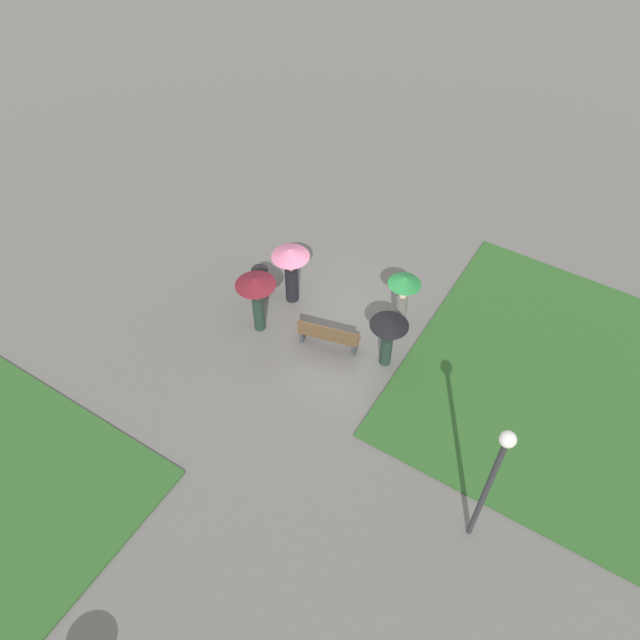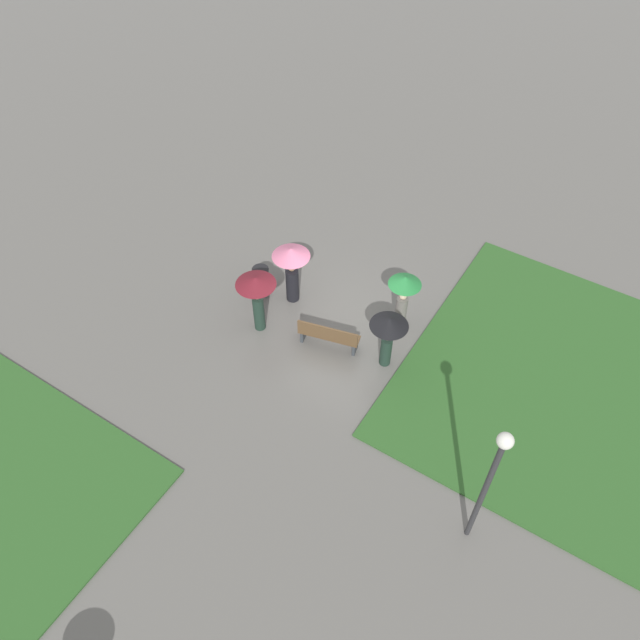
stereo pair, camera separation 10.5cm
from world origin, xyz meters
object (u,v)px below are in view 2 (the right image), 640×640
object	(u,v)px
lamp_post	(491,475)
crowd_person_green	(404,292)
crowd_person_pink	(291,264)
park_bench	(328,335)
crowd_person_black	(389,330)
crowd_person_maroon	(256,290)
trash_bin	(261,281)

from	to	relation	value
lamp_post	crowd_person_green	world-z (taller)	lamp_post
lamp_post	crowd_person_pink	bearing A→B (deg)	-28.29
park_bench	crowd_person_black	size ratio (longest dim) A/B	0.98
crowd_person_maroon	crowd_person_green	world-z (taller)	crowd_person_maroon
lamp_post	crowd_person_pink	distance (m)	8.39
park_bench	crowd_person_green	size ratio (longest dim) A/B	0.91
trash_bin	crowd_person_black	size ratio (longest dim) A/B	0.54
crowd_person_maroon	crowd_person_black	bearing A→B (deg)	-131.69
lamp_post	crowd_person_pink	size ratio (longest dim) A/B	2.06
crowd_person_green	crowd_person_black	bearing A→B (deg)	-61.63
trash_bin	crowd_person_green	world-z (taller)	crowd_person_green
park_bench	crowd_person_pink	xyz separation A→B (m)	(1.88, -1.02, 0.93)
crowd_person_black	crowd_person_pink	bearing A→B (deg)	144.25
crowd_person_maroon	crowd_person_black	xyz separation A→B (m)	(-3.62, -0.78, -0.13)
park_bench	crowd_person_black	world-z (taller)	crowd_person_black
crowd_person_black	lamp_post	bearing A→B (deg)	-64.98
park_bench	crowd_person_pink	world-z (taller)	crowd_person_pink
lamp_post	crowd_person_green	bearing A→B (deg)	-48.55
lamp_post	crowd_person_black	xyz separation A→B (m)	(3.83, -3.25, -1.27)
park_bench	crowd_person_black	bearing A→B (deg)	177.92
lamp_post	crowd_person_maroon	distance (m)	7.93
crowd_person_pink	crowd_person_green	world-z (taller)	crowd_person_pink
trash_bin	crowd_person_pink	distance (m)	1.32
crowd_person_pink	crowd_person_black	distance (m)	3.54
crowd_person_pink	crowd_person_green	size ratio (longest dim) A/B	1.02
crowd_person_pink	crowd_person_green	xyz separation A→B (m)	(-3.18, -0.74, -0.03)
lamp_post	crowd_person_maroon	world-z (taller)	lamp_post
crowd_person_pink	crowd_person_green	bearing A→B (deg)	74.00
crowd_person_green	crowd_person_black	size ratio (longest dim) A/B	1.08
park_bench	lamp_post	world-z (taller)	lamp_post
lamp_post	crowd_person_pink	world-z (taller)	lamp_post
lamp_post	crowd_person_pink	xyz separation A→B (m)	(7.31, -3.93, -1.23)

